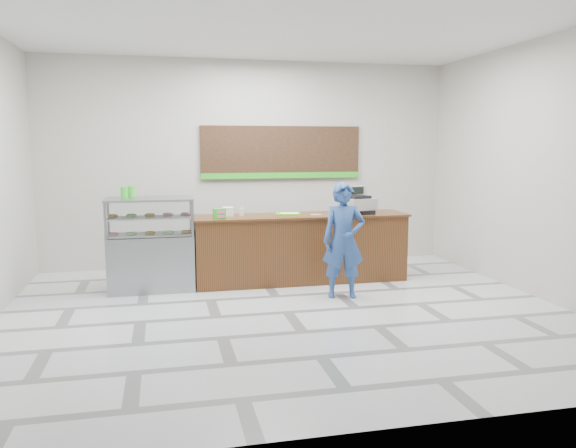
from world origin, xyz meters
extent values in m
plane|color=silver|center=(0.00, 0.00, 0.00)|extent=(7.00, 7.00, 0.00)
plane|color=beige|center=(0.00, 3.00, 1.75)|extent=(7.00, 0.00, 7.00)
plane|color=silver|center=(0.00, 0.00, 3.50)|extent=(7.00, 7.00, 0.00)
cube|color=#573418|center=(0.55, 1.55, 0.50)|extent=(3.20, 0.70, 1.00)
cube|color=#573418|center=(0.55, 1.55, 1.01)|extent=(3.26, 0.76, 0.03)
cube|color=gray|center=(-1.67, 1.55, 0.40)|extent=(1.20, 0.70, 0.80)
cube|color=white|center=(-1.67, 1.55, 1.05)|extent=(1.20, 0.70, 0.50)
cube|color=gray|center=(-1.67, 1.55, 1.31)|extent=(1.22, 0.72, 0.03)
cube|color=silver|center=(-1.67, 1.55, 0.82)|extent=(1.14, 0.64, 0.02)
cube|color=silver|center=(-1.67, 1.55, 1.06)|extent=(1.14, 0.64, 0.02)
torus|color=pink|center=(-2.17, 1.45, 0.85)|extent=(0.15, 0.15, 0.05)
torus|color=#92D375|center=(-1.92, 1.45, 0.85)|extent=(0.15, 0.15, 0.05)
torus|color=#AC7E24|center=(-1.67, 1.45, 0.85)|extent=(0.15, 0.15, 0.05)
torus|color=#92D375|center=(-1.42, 1.45, 0.85)|extent=(0.15, 0.15, 0.05)
torus|color=#AC7E24|center=(-1.17, 1.45, 0.85)|extent=(0.15, 0.15, 0.05)
torus|color=#AC7E24|center=(-2.17, 1.60, 1.09)|extent=(0.15, 0.15, 0.05)
torus|color=#92D375|center=(-1.92, 1.60, 1.09)|extent=(0.15, 0.15, 0.05)
torus|color=#AC7E24|center=(-1.67, 1.60, 1.09)|extent=(0.15, 0.15, 0.05)
torus|color=pink|center=(-1.42, 1.60, 1.09)|extent=(0.15, 0.15, 0.05)
torus|color=pink|center=(-1.17, 1.60, 1.09)|extent=(0.15, 0.15, 0.05)
cube|color=black|center=(0.55, 2.96, 1.95)|extent=(2.80, 0.05, 0.90)
cube|color=green|center=(0.55, 2.93, 1.55)|extent=(2.80, 0.02, 0.10)
cube|color=black|center=(1.43, 1.50, 1.06)|extent=(0.44, 0.44, 0.07)
cube|color=gray|center=(1.43, 1.50, 1.18)|extent=(0.54, 0.55, 0.17)
cube|color=black|center=(1.43, 1.42, 1.29)|extent=(0.35, 0.29, 0.04)
cube|color=gray|center=(1.43, 1.63, 1.36)|extent=(0.39, 0.20, 0.17)
cube|color=black|center=(1.43, 1.57, 1.38)|extent=(0.28, 0.09, 0.11)
cube|color=black|center=(1.46, 1.56, 1.05)|extent=(0.12, 0.19, 0.04)
cube|color=#4FD904|center=(0.36, 1.62, 1.04)|extent=(0.42, 0.34, 0.02)
cube|color=white|center=(0.39, 1.62, 1.05)|extent=(0.30, 0.24, 0.00)
cube|color=white|center=(-0.55, 1.64, 1.10)|extent=(0.15, 0.15, 0.13)
cylinder|color=silver|center=(-0.34, 1.63, 1.09)|extent=(0.07, 0.07, 0.11)
cube|color=green|center=(-0.70, 1.33, 1.10)|extent=(0.18, 0.13, 0.15)
cylinder|color=pink|center=(0.77, 1.50, 1.03)|extent=(0.18, 0.18, 0.00)
cylinder|color=green|center=(-2.02, 1.64, 1.41)|extent=(0.10, 0.10, 0.16)
cylinder|color=green|center=(-1.92, 1.78, 1.41)|extent=(0.10, 0.10, 0.16)
imported|color=#294A8A|center=(0.90, 0.55, 0.79)|extent=(0.64, 0.48, 1.57)
camera|label=1|loc=(-1.48, -6.62, 2.07)|focal=35.00mm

